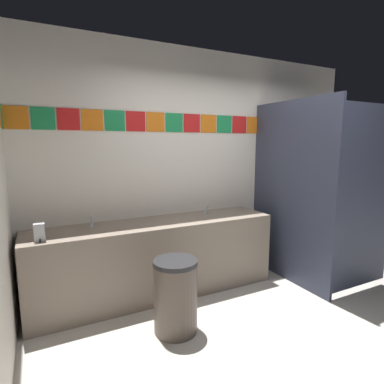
% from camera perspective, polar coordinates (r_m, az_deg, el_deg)
% --- Properties ---
extents(ground_plane, '(9.65, 9.65, 0.00)m').
position_cam_1_polar(ground_plane, '(3.16, 18.25, -23.54)').
color(ground_plane, '#B2ADA3').
extents(wall_back, '(4.39, 0.09, 2.78)m').
position_cam_1_polar(wall_back, '(3.97, 2.67, 4.90)').
color(wall_back, silver).
rests_on(wall_back, ground_plane).
extents(vanity_counter, '(2.67, 0.59, 0.82)m').
position_cam_1_polar(vanity_counter, '(3.54, -6.39, -11.84)').
color(vanity_counter, gray).
rests_on(vanity_counter, ground_plane).
extents(faucet_left, '(0.04, 0.10, 0.14)m').
position_cam_1_polar(faucet_left, '(3.33, -17.95, -5.35)').
color(faucet_left, silver).
rests_on(faucet_left, vanity_counter).
extents(faucet_right, '(0.04, 0.10, 0.14)m').
position_cam_1_polar(faucet_right, '(3.76, 2.61, -3.31)').
color(faucet_right, silver).
rests_on(faucet_right, vanity_counter).
extents(soap_dispenser, '(0.09, 0.09, 0.16)m').
position_cam_1_polar(soap_dispenser, '(3.03, -26.21, -6.72)').
color(soap_dispenser, '#B7BABF').
rests_on(soap_dispenser, vanity_counter).
extents(stall_divider, '(0.92, 1.32, 2.17)m').
position_cam_1_polar(stall_divider, '(3.86, 21.96, -0.49)').
color(stall_divider, '#33384C').
rests_on(stall_divider, ground_plane).
extents(toilet, '(0.39, 0.49, 0.74)m').
position_cam_1_polar(toilet, '(4.59, 19.81, -8.93)').
color(toilet, white).
rests_on(toilet, ground_plane).
extents(trash_bin, '(0.39, 0.39, 0.67)m').
position_cam_1_polar(trash_bin, '(2.91, -3.04, -18.48)').
color(trash_bin, brown).
rests_on(trash_bin, ground_plane).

